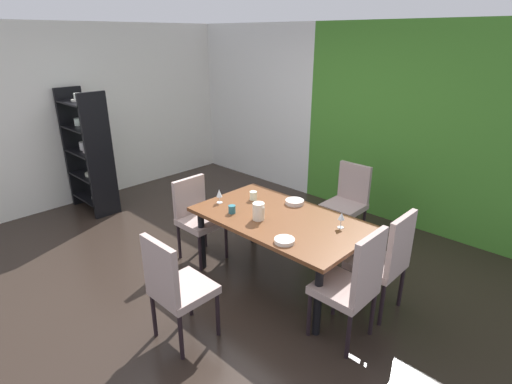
% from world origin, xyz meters
% --- Properties ---
extents(ground_plane, '(6.03, 5.23, 0.02)m').
position_xyz_m(ground_plane, '(0.00, 0.00, -0.01)').
color(ground_plane, black).
extents(back_panel_interior, '(2.46, 0.10, 2.59)m').
position_xyz_m(back_panel_interior, '(-1.79, 2.57, 1.29)').
color(back_panel_interior, silver).
rests_on(back_panel_interior, ground_plane).
extents(garden_window_panel, '(3.57, 0.10, 2.59)m').
position_xyz_m(garden_window_panel, '(1.23, 2.57, 1.29)').
color(garden_window_panel, '#3E7C27').
rests_on(garden_window_panel, ground_plane).
extents(left_interior_panel, '(0.10, 5.23, 2.59)m').
position_xyz_m(left_interior_panel, '(-2.96, 0.00, 1.29)').
color(left_interior_panel, silver).
rests_on(left_interior_panel, ground_plane).
extents(dining_table, '(1.73, 1.00, 0.73)m').
position_xyz_m(dining_table, '(0.71, 0.34, 0.65)').
color(dining_table, brown).
rests_on(dining_table, ground_plane).
extents(chair_left_near, '(0.45, 0.44, 0.93)m').
position_xyz_m(chair_left_near, '(-0.29, 0.07, 0.53)').
color(chair_left_near, '#A28B84').
rests_on(chair_left_near, ground_plane).
extents(chair_head_near, '(0.44, 0.44, 0.98)m').
position_xyz_m(chair_head_near, '(0.69, -0.92, 0.55)').
color(chair_head_near, '#A28B84').
rests_on(chair_head_near, ground_plane).
extents(chair_right_near, '(0.44, 0.44, 1.04)m').
position_xyz_m(chair_right_near, '(1.72, 0.07, 0.57)').
color(chair_right_near, '#A28B84').
rests_on(chair_right_near, ground_plane).
extents(chair_head_far, '(0.44, 0.45, 0.96)m').
position_xyz_m(chair_head_far, '(0.72, 1.61, 0.54)').
color(chair_head_far, '#A28B84').
rests_on(chair_head_far, ground_plane).
extents(chair_right_far, '(0.44, 0.44, 1.01)m').
position_xyz_m(chair_right_far, '(1.72, 0.62, 0.56)').
color(chair_right_far, '#A28B84').
rests_on(chair_right_far, ground_plane).
extents(display_shelf, '(0.78, 0.38, 1.73)m').
position_xyz_m(display_shelf, '(-2.48, -0.13, 0.88)').
color(display_shelf, black).
rests_on(display_shelf, ground_plane).
extents(wine_glass_near_shelf, '(0.06, 0.06, 0.15)m').
position_xyz_m(wine_glass_near_shelf, '(1.27, 0.56, 0.84)').
color(wine_glass_near_shelf, silver).
rests_on(wine_glass_near_shelf, dining_table).
extents(wine_glass_east, '(0.06, 0.06, 0.15)m').
position_xyz_m(wine_glass_east, '(-0.00, 0.17, 0.83)').
color(wine_glass_east, silver).
rests_on(wine_glass_east, dining_table).
extents(serving_bowl_corner, '(0.18, 0.18, 0.04)m').
position_xyz_m(serving_bowl_corner, '(1.07, -0.03, 0.74)').
color(serving_bowl_corner, silver).
rests_on(serving_bowl_corner, dining_table).
extents(serving_bowl_near_window, '(0.20, 0.20, 0.04)m').
position_xyz_m(serving_bowl_near_window, '(0.60, 0.70, 0.75)').
color(serving_bowl_near_window, beige).
rests_on(serving_bowl_near_window, dining_table).
extents(cup_south, '(0.07, 0.07, 0.08)m').
position_xyz_m(cup_south, '(0.29, 0.08, 0.77)').
color(cup_south, '#296470').
rests_on(cup_south, dining_table).
extents(cup_left, '(0.08, 0.08, 0.10)m').
position_xyz_m(cup_left, '(0.21, 0.48, 0.77)').
color(cup_left, white).
rests_on(cup_left, dining_table).
extents(pitcher_center, '(0.13, 0.12, 0.17)m').
position_xyz_m(pitcher_center, '(0.59, 0.15, 0.81)').
color(pitcher_center, silver).
rests_on(pitcher_center, dining_table).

